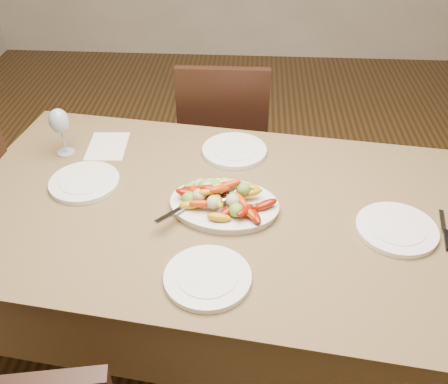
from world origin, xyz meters
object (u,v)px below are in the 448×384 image
wine_glass (61,131)px  plate_near (208,278)px  plate_left (85,182)px  plate_right (396,229)px  chair_far (225,140)px  dining_table (224,283)px  serving_platter (224,206)px  plate_far (234,151)px

wine_glass → plate_near: bearing=-45.7°
plate_left → wine_glass: bearing=123.5°
plate_right → chair_far: bearing=121.7°
dining_table → serving_platter: 0.39m
serving_platter → wine_glass: size_ratio=1.74×
plate_near → chair_far: bearing=91.3°
plate_left → chair_far: bearing=60.5°
chair_far → dining_table: bearing=92.8°
plate_left → plate_far: same height
chair_far → plate_right: size_ratio=3.68×
plate_far → serving_platter: bearing=-92.9°
serving_platter → wine_glass: bearing=154.4°
plate_left → plate_near: same height
plate_far → dining_table: bearing=-93.3°
plate_far → wine_glass: wine_glass is taller
dining_table → plate_left: size_ratio=7.36×
wine_glass → chair_far: bearing=45.8°
chair_far → wine_glass: (-0.59, -0.61, 0.39)m
dining_table → plate_right: bearing=-9.3°
plate_left → plate_near: (0.48, -0.43, 0.00)m
serving_platter → plate_near: 0.32m
serving_platter → plate_left: (-0.51, 0.11, -0.00)m
plate_near → plate_far: bearing=86.2°
dining_table → plate_near: bearing=-94.4°
serving_platter → wine_glass: 0.72m
serving_platter → plate_left: 0.52m
serving_platter → plate_far: serving_platter is taller
plate_far → plate_near: (-0.05, -0.68, 0.00)m
plate_far → plate_near: bearing=-93.8°
dining_table → plate_near: size_ratio=7.29×
plate_right → plate_left: bearing=170.1°
dining_table → plate_left: plate_left is taller
plate_left → plate_far: (0.53, 0.24, 0.00)m
dining_table → plate_left: bearing=169.5°
dining_table → plate_far: (0.02, 0.34, 0.39)m
plate_far → chair_far: bearing=97.4°
plate_right → plate_far: size_ratio=1.02×
dining_table → plate_right: 0.69m
chair_far → plate_left: bearing=59.9°
chair_far → serving_platter: 0.96m
dining_table → plate_right: size_ratio=7.13×
dining_table → plate_right: (0.56, -0.09, 0.39)m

